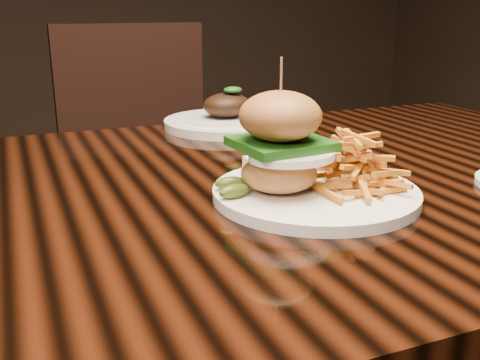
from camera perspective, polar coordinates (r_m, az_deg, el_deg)
name	(u,v)px	position (r m, az deg, el deg)	size (l,w,h in m)	color
dining_table	(221,231)	(0.86, -1.97, -5.17)	(1.60, 0.90, 0.75)	black
burger_plate	(314,163)	(0.76, 7.52, 1.76)	(0.28, 0.28, 0.19)	white
ramekin	(275,171)	(0.84, 3.56, 0.94)	(0.07, 0.07, 0.03)	white
far_dish	(227,119)	(1.22, -1.33, 6.17)	(0.27, 0.27, 0.09)	white
chair_far	(143,164)	(1.74, -9.78, 1.59)	(0.46, 0.47, 0.95)	black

